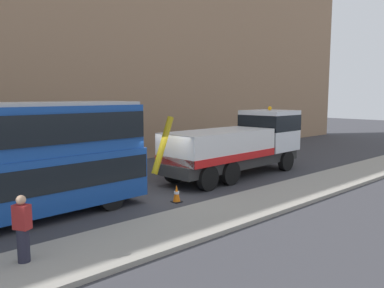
{
  "coord_description": "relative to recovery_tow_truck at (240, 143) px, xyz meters",
  "views": [
    {
      "loc": [
        -9.93,
        -13.44,
        4.29
      ],
      "look_at": [
        2.42,
        -0.0,
        2.0
      ],
      "focal_mm": 36.33,
      "sensor_mm": 36.0,
      "label": 1
    }
  ],
  "objects": [
    {
      "name": "ground_plane",
      "position": [
        -5.97,
        -0.02,
        -1.76
      ],
      "size": [
        120.0,
        120.0,
        0.0
      ],
      "primitive_type": "plane",
      "color": "#38383D"
    },
    {
      "name": "traffic_cone_near_bus",
      "position": [
        -6.02,
        -1.79,
        -1.42
      ],
      "size": [
        0.36,
        0.36,
        0.72
      ],
      "color": "orange",
      "rests_on": "ground_plane"
    },
    {
      "name": "recovery_tow_truck",
      "position": [
        0.0,
        0.0,
        0.0
      ],
      "size": [
        10.19,
        3.02,
        3.67
      ],
      "rotation": [
        0.0,
        0.0,
        0.04
      ],
      "color": "#2D2D2D",
      "rests_on": "ground_plane"
    },
    {
      "name": "pedestrian_onlooker",
      "position": [
        -12.72,
        -3.78,
        -0.77
      ],
      "size": [
        0.42,
        0.48,
        1.71
      ],
      "rotation": [
        0.0,
        0.0,
        0.51
      ],
      "color": "#232333",
      "rests_on": "near_kerb"
    },
    {
      "name": "building_facade",
      "position": [
        -5.97,
        8.52,
        6.31
      ],
      "size": [
        60.0,
        1.5,
        16.0
      ],
      "color": "#9E7A5B",
      "rests_on": "ground_plane"
    },
    {
      "name": "near_kerb",
      "position": [
        -5.97,
        -4.22,
        -1.68
      ],
      "size": [
        60.0,
        2.8,
        0.15
      ],
      "primitive_type": "cube",
      "color": "gray",
      "rests_on": "ground_plane"
    }
  ]
}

